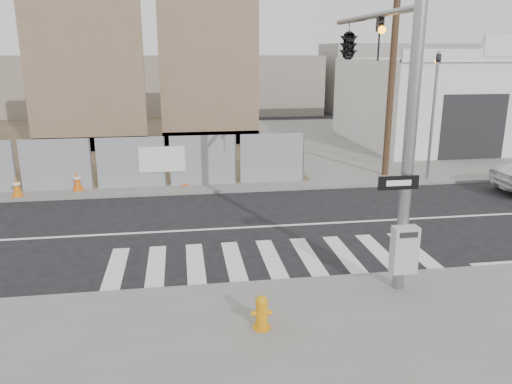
{
  "coord_description": "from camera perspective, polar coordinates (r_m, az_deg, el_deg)",
  "views": [
    {
      "loc": [
        -2.25,
        -14.54,
        5.27
      ],
      "look_at": [
        -0.17,
        -0.92,
        1.4
      ],
      "focal_mm": 35.0,
      "sensor_mm": 36.0,
      "label": 1
    }
  ],
  "objects": [
    {
      "name": "traffic_cone_d",
      "position": [
        20.23,
        -8.14,
        1.78
      ],
      "size": [
        0.39,
        0.39,
        0.7
      ],
      "rotation": [
        0.0,
        0.0,
        0.1
      ],
      "color": "#DA480B",
      "rests_on": "sidewalk_far"
    },
    {
      "name": "utility_pole_right",
      "position": [
        21.86,
        15.43,
        14.98
      ],
      "size": [
        1.6,
        0.28,
        10.0
      ],
      "color": "#493222",
      "rests_on": "sidewalk_far"
    },
    {
      "name": "sidewalk_far",
      "position": [
        29.09,
        -4.14,
        5.34
      ],
      "size": [
        50.0,
        20.0,
        0.12
      ],
      "primitive_type": "cube",
      "color": "slate",
      "rests_on": "ground"
    },
    {
      "name": "traffic_cone_b",
      "position": [
        20.44,
        -25.68,
        0.54
      ],
      "size": [
        0.43,
        0.43,
        0.72
      ],
      "rotation": [
        0.0,
        0.0,
        -0.17
      ],
      "color": "orange",
      "rests_on": "sidewalk_far"
    },
    {
      "name": "ground",
      "position": [
        15.62,
        0.1,
        -4.02
      ],
      "size": [
        100.0,
        100.0,
        0.0
      ],
      "primitive_type": "plane",
      "color": "black",
      "rests_on": "ground"
    },
    {
      "name": "concrete_wall_left",
      "position": [
        28.09,
        -18.77,
        11.02
      ],
      "size": [
        6.0,
        1.3,
        8.0
      ],
      "color": "#7B5E4A",
      "rests_on": "sidewalk_far"
    },
    {
      "name": "concrete_wall_right",
      "position": [
        28.73,
        -5.3,
        11.85
      ],
      "size": [
        5.5,
        1.3,
        8.0
      ],
      "color": "#7B5E4A",
      "rests_on": "sidewalk_far"
    },
    {
      "name": "far_signal_pole",
      "position": [
        21.78,
        19.73,
        10.08
      ],
      "size": [
        0.16,
        0.2,
        5.6
      ],
      "color": "gray",
      "rests_on": "sidewalk_far"
    },
    {
      "name": "fire_hydrant",
      "position": [
        9.84,
        0.65,
        -13.58
      ],
      "size": [
        0.42,
        0.38,
        0.68
      ],
      "rotation": [
        0.0,
        0.0,
        -0.05
      ],
      "color": "orange",
      "rests_on": "sidewalk_near"
    },
    {
      "name": "auto_shop",
      "position": [
        32.06,
        22.13,
        9.67
      ],
      "size": [
        12.0,
        10.2,
        5.95
      ],
      "color": "silver",
      "rests_on": "sidewalk_far"
    },
    {
      "name": "traffic_cone_c",
      "position": [
        20.43,
        -19.76,
        1.22
      ],
      "size": [
        0.48,
        0.48,
        0.76
      ],
      "rotation": [
        0.0,
        0.0,
        0.26
      ],
      "color": "#DB590B",
      "rests_on": "sidewalk_far"
    },
    {
      "name": "signal_pole",
      "position": [
        13.37,
        12.43,
        13.24
      ],
      "size": [
        0.96,
        5.87,
        7.0
      ],
      "color": "gray",
      "rests_on": "sidewalk_near"
    }
  ]
}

